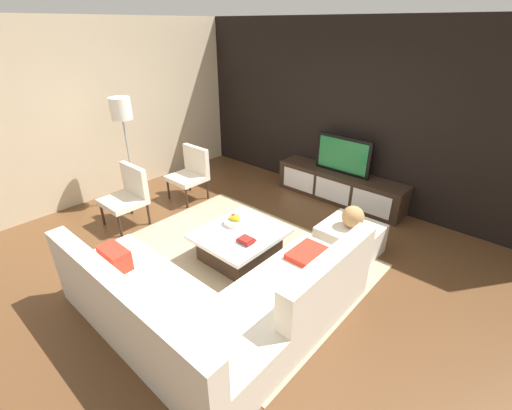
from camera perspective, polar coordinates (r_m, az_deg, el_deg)
ground_plane at (r=4.48m, az=-2.54°, el=-9.45°), size 14.00×14.00×0.00m
feature_wall_back at (r=5.97m, az=16.04°, el=13.92°), size 6.40×0.12×2.80m
side_wall_left at (r=6.48m, az=-22.94°, el=13.88°), size 0.12×5.20×2.80m
area_rug at (r=4.54m, az=-3.46°, el=-8.89°), size 3.09×2.46×0.01m
media_console at (r=6.06m, az=13.34°, el=2.93°), size 2.19×0.48×0.50m
television at (r=5.86m, az=13.92°, el=7.84°), size 0.95×0.06×0.60m
sectional_couch at (r=3.54m, az=-7.14°, el=-15.55°), size 2.43×2.27×0.84m
coffee_table at (r=4.48m, az=-2.62°, el=-6.31°), size 0.93×1.02×0.38m
accent_chair_near at (r=5.46m, az=-20.00°, el=1.89°), size 0.58×0.54×0.87m
floor_lamp at (r=5.80m, az=-20.88°, el=13.33°), size 0.31×0.31×1.72m
ottoman at (r=4.72m, az=14.91°, el=-5.44°), size 0.70×0.70×0.40m
fruit_bowl at (r=4.53m, az=-3.44°, el=-2.52°), size 0.28×0.28×0.13m
accent_chair_far at (r=6.03m, az=-10.48°, el=5.54°), size 0.57×0.53×0.87m
decorative_ball at (r=4.55m, az=15.42°, el=-1.84°), size 0.28×0.28×0.28m
book_stack at (r=4.17m, az=-1.63°, el=-5.69°), size 0.19×0.16×0.07m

